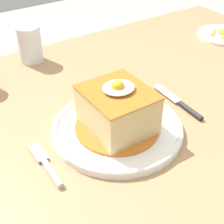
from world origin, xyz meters
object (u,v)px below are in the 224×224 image
at_px(main_plate, 117,128).
at_px(drinking_glass, 30,46).
at_px(fork, 48,166).
at_px(knife, 184,106).
at_px(side_plate_fries, 224,35).

distance_m(main_plate, drinking_glass, 0.41).
height_order(main_plate, fork, main_plate).
relative_size(knife, side_plate_fries, 0.97).
height_order(fork, side_plate_fries, side_plate_fries).
height_order(knife, side_plate_fries, side_plate_fries).
bearing_deg(knife, main_plate, 175.58).
bearing_deg(drinking_glass, side_plate_fries, -17.80).
relative_size(main_plate, fork, 1.99).
height_order(drinking_glass, side_plate_fries, drinking_glass).
bearing_deg(knife, fork, -179.38).
xyz_separation_m(fork, drinking_glass, (0.15, 0.43, 0.04)).
xyz_separation_m(main_plate, drinking_glass, (-0.02, 0.41, 0.04)).
distance_m(drinking_glass, side_plate_fries, 0.64).
bearing_deg(side_plate_fries, knife, -150.16).
bearing_deg(side_plate_fries, drinking_glass, 162.20).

